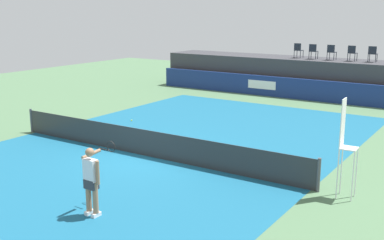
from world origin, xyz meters
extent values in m
plane|color=#4C704C|center=(0.00, 3.00, 0.00)|extent=(48.00, 48.00, 0.00)
cube|color=#16597A|center=(0.00, 0.00, 0.00)|extent=(12.00, 22.00, 0.00)
cube|color=navy|center=(0.00, 13.50, 0.60)|extent=(18.00, 0.20, 1.20)
cube|color=white|center=(-1.87, 13.39, 0.66)|extent=(1.80, 0.02, 0.50)
cube|color=#38383D|center=(0.00, 15.30, 1.10)|extent=(18.00, 2.80, 2.20)
cylinder|color=#1E232D|center=(-0.16, 15.51, 2.42)|extent=(0.04, 0.04, 0.44)
cylinder|color=#1E232D|center=(-0.57, 15.54, 2.42)|extent=(0.04, 0.04, 0.44)
cylinder|color=#1E232D|center=(-0.19, 15.11, 2.42)|extent=(0.04, 0.04, 0.44)
cylinder|color=#1E232D|center=(-0.59, 15.14, 2.42)|extent=(0.04, 0.04, 0.44)
cube|color=#1E232D|center=(-0.38, 15.33, 2.66)|extent=(0.47, 0.47, 0.03)
cube|color=#1E232D|center=(-0.39, 15.12, 2.88)|extent=(0.44, 0.05, 0.42)
cylinder|color=#1E232D|center=(0.82, 15.31, 2.42)|extent=(0.04, 0.04, 0.44)
cylinder|color=#1E232D|center=(0.42, 15.30, 2.42)|extent=(0.04, 0.04, 0.44)
cylinder|color=#1E232D|center=(0.83, 14.90, 2.42)|extent=(0.04, 0.04, 0.44)
cylinder|color=#1E232D|center=(0.43, 14.89, 2.42)|extent=(0.04, 0.04, 0.44)
cube|color=#1E232D|center=(0.63, 15.10, 2.66)|extent=(0.45, 0.45, 0.03)
cube|color=#1E232D|center=(0.63, 14.89, 2.88)|extent=(0.44, 0.04, 0.42)
cylinder|color=#1E232D|center=(1.92, 15.33, 2.42)|extent=(0.04, 0.04, 0.44)
cylinder|color=#1E232D|center=(1.51, 15.35, 2.42)|extent=(0.04, 0.04, 0.44)
cylinder|color=#1E232D|center=(1.90, 14.93, 2.42)|extent=(0.04, 0.04, 0.44)
cylinder|color=#1E232D|center=(1.50, 14.94, 2.42)|extent=(0.04, 0.04, 0.44)
cube|color=#1E232D|center=(1.71, 15.14, 2.66)|extent=(0.46, 0.46, 0.03)
cube|color=#1E232D|center=(1.70, 14.93, 2.88)|extent=(0.44, 0.04, 0.42)
cylinder|color=#1E232D|center=(3.09, 15.39, 2.42)|extent=(0.04, 0.04, 0.44)
cylinder|color=#1E232D|center=(2.69, 15.41, 2.42)|extent=(0.04, 0.04, 0.44)
cylinder|color=#1E232D|center=(3.07, 14.98, 2.42)|extent=(0.04, 0.04, 0.44)
cylinder|color=#1E232D|center=(2.67, 15.00, 2.42)|extent=(0.04, 0.04, 0.44)
cube|color=#1E232D|center=(2.88, 15.20, 2.66)|extent=(0.46, 0.46, 0.03)
cube|color=#1E232D|center=(2.87, 14.99, 2.88)|extent=(0.44, 0.05, 0.42)
cylinder|color=#1E232D|center=(4.16, 15.49, 2.42)|extent=(0.04, 0.04, 0.44)
cylinder|color=#1E232D|center=(3.76, 15.48, 2.42)|extent=(0.04, 0.04, 0.44)
cylinder|color=#1E232D|center=(4.18, 15.09, 2.42)|extent=(0.04, 0.04, 0.44)
cylinder|color=#1E232D|center=(3.77, 15.08, 2.42)|extent=(0.04, 0.04, 0.44)
cube|color=#1E232D|center=(3.97, 15.29, 2.66)|extent=(0.45, 0.45, 0.03)
cube|color=#1E232D|center=(3.97, 15.08, 2.88)|extent=(0.44, 0.04, 0.42)
cylinder|color=white|center=(7.19, -0.19, 0.70)|extent=(0.04, 0.04, 1.40)
cylinder|color=white|center=(7.17, 0.21, 0.70)|extent=(0.04, 0.04, 1.40)
cylinder|color=white|center=(6.79, -0.21, 0.70)|extent=(0.04, 0.04, 1.40)
cylinder|color=white|center=(6.77, 0.19, 0.70)|extent=(0.04, 0.04, 1.40)
cube|color=white|center=(6.98, 0.00, 1.41)|extent=(0.46, 0.46, 0.03)
cube|color=white|center=(6.77, -0.01, 2.09)|extent=(0.05, 0.44, 1.33)
cube|color=#2D2D2D|center=(0.00, 0.00, 0.47)|extent=(12.40, 0.02, 0.95)
cylinder|color=#4C4C51|center=(-6.20, 0.00, 0.50)|extent=(0.10, 0.10, 1.00)
cylinder|color=#4C4C51|center=(6.20, 0.00, 0.50)|extent=(0.10, 0.10, 1.00)
cube|color=white|center=(2.12, -4.69, 0.05)|extent=(0.13, 0.26, 0.10)
cylinder|color=#997051|center=(2.12, -4.69, 0.51)|extent=(0.14, 0.14, 0.82)
cube|color=white|center=(1.88, -4.68, 0.05)|extent=(0.13, 0.26, 0.10)
cylinder|color=#997051|center=(1.88, -4.68, 0.51)|extent=(0.14, 0.14, 0.82)
cube|color=#333338|center=(2.00, -4.68, 0.84)|extent=(0.34, 0.23, 0.24)
cube|color=silver|center=(2.00, -4.68, 1.20)|extent=(0.36, 0.21, 0.56)
sphere|color=#997051|center=(2.00, -4.68, 1.66)|extent=(0.22, 0.22, 0.22)
cylinder|color=#997051|center=(2.24, -4.69, 1.18)|extent=(0.09, 0.09, 0.60)
cylinder|color=#997051|center=(1.77, -4.41, 1.50)|extent=(0.10, 0.61, 0.14)
cylinder|color=black|center=(1.77, -3.99, 1.53)|extent=(0.30, 0.04, 0.03)
torus|color=black|center=(1.78, -3.70, 1.53)|extent=(0.30, 0.03, 0.30)
sphere|color=#D8EA33|center=(-3.99, 3.87, 0.04)|extent=(0.07, 0.07, 0.07)
camera|label=1|loc=(10.22, -12.64, 5.05)|focal=44.64mm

